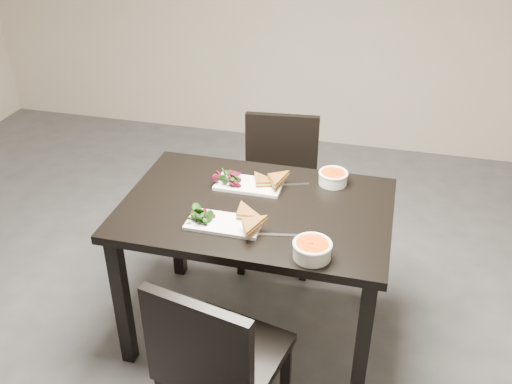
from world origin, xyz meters
TOP-DOWN VIEW (x-y plane):
  - ground at (0.00, 0.00)m, footprint 5.00×5.00m
  - table at (0.42, 0.22)m, footprint 1.20×0.80m
  - chair_near at (0.44, -0.45)m, footprint 0.50×0.50m
  - chair_far at (0.38, 0.91)m, footprint 0.46×0.46m
  - plate_near at (0.33, 0.04)m, footprint 0.31×0.16m
  - sandwich_near at (0.39, 0.05)m, footprint 0.17×0.13m
  - salad_near at (0.23, 0.04)m, footprint 0.10×0.09m
  - soup_bowl_near at (0.73, -0.09)m, footprint 0.15×0.15m
  - cutlery_near at (0.57, 0.02)m, footprint 0.18×0.05m
  - plate_far at (0.35, 0.38)m, footprint 0.31×0.16m
  - sandwich_far at (0.41, 0.36)m, footprint 0.19×0.16m
  - salad_far at (0.25, 0.38)m, footprint 0.10×0.09m
  - soup_bowl_far at (0.73, 0.50)m, footprint 0.14×0.14m
  - cutlery_far at (0.54, 0.44)m, footprint 0.18×0.07m

SIDE VIEW (x-z plane):
  - ground at x=0.00m, z-range 0.00..0.00m
  - chair_near at x=0.44m, z-range 0.06..0.91m
  - chair_far at x=0.38m, z-range 0.06..0.91m
  - table at x=0.42m, z-range 0.28..1.03m
  - cutlery_near at x=0.57m, z-range 0.75..0.75m
  - cutlery_far at x=0.54m, z-range 0.75..0.75m
  - plate_far at x=0.35m, z-range 0.75..0.77m
  - plate_near at x=0.33m, z-range 0.75..0.77m
  - soup_bowl_far at x=0.73m, z-range 0.75..0.82m
  - salad_far at x=0.25m, z-range 0.77..0.81m
  - salad_near at x=0.23m, z-range 0.77..0.81m
  - soup_bowl_near at x=0.73m, z-range 0.75..0.82m
  - sandwich_far at x=0.41m, z-range 0.77..0.82m
  - sandwich_near at x=0.39m, z-range 0.77..0.82m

